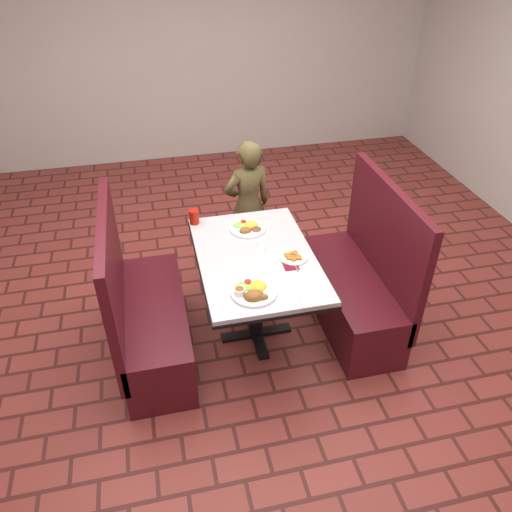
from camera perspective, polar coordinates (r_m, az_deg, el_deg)
name	(u,v)px	position (r m, az deg, el deg)	size (l,w,h in m)	color
room	(256,87)	(2.95, 0.00, 18.76)	(7.00, 7.04, 2.82)	maroon
dining_table	(256,267)	(3.52, 0.00, -1.28)	(0.81, 1.21, 0.75)	#B8BBBD
booth_bench_left	(147,319)	(3.67, -12.32, -7.00)	(0.47, 1.20, 1.17)	#4B1118
booth_bench_right	(356,287)	(3.94, 11.41, -3.49)	(0.47, 1.20, 1.17)	#4B1118
diner_person	(248,205)	(4.38, -0.94, 5.79)	(0.44, 0.29, 1.19)	brown
near_dinner_plate	(253,290)	(3.12, -0.35, -3.87)	(0.29, 0.29, 0.09)	white
far_dinner_plate	(248,226)	(3.74, -0.95, 3.40)	(0.27, 0.27, 0.07)	white
plantain_plate	(293,257)	(3.44, 4.30, -0.11)	(0.19, 0.19, 0.03)	white
maroon_napkin	(291,266)	(3.37, 4.01, -1.15)	(0.10, 0.10, 0.00)	maroon
spoon_utensil	(295,266)	(3.37, 4.49, -1.12)	(0.01, 0.13, 0.00)	silver
red_tumbler	(194,217)	(3.83, -7.08, 4.47)	(0.07, 0.07, 0.11)	#B1170B
paper_napkin	(315,299)	(3.11, 6.74, -4.87)	(0.19, 0.14, 0.01)	white
knife_utensil	(264,284)	(3.20, 0.89, -3.18)	(0.01, 0.19, 0.00)	silver
fork_utensil	(248,292)	(3.14, -0.98, -4.09)	(0.01, 0.17, 0.00)	#B7B8BC
lettuce_shreds	(260,250)	(3.52, 0.41, 0.65)	(0.28, 0.32, 0.00)	#8EB448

